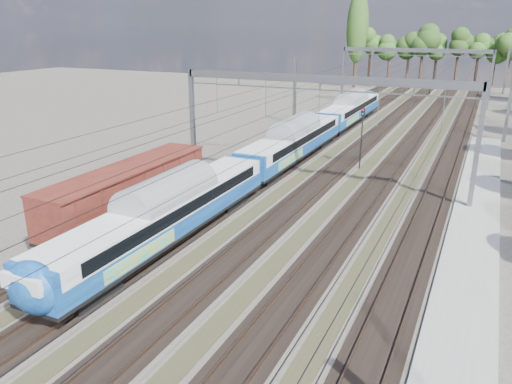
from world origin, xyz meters
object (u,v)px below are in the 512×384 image
at_px(emu_train, 293,137).
at_px(freight_boxcar, 129,190).
at_px(signal_near, 362,131).
at_px(signal_far, 486,96).
at_px(worker, 430,91).

relative_size(emu_train, freight_boxcar, 4.38).
relative_size(signal_near, signal_far, 1.05).
height_order(freight_boxcar, worker, freight_boxcar).
bearing_deg(signal_far, emu_train, -132.13).
bearing_deg(emu_train, signal_far, 63.56).
bearing_deg(signal_near, emu_train, 175.46).
height_order(freight_boxcar, signal_far, signal_far).
bearing_deg(worker, emu_train, 168.40).
xyz_separation_m(emu_train, worker, (5.96, 54.93, -1.67)).
bearing_deg(freight_boxcar, emu_train, 76.19).
height_order(emu_train, signal_far, signal_far).
distance_m(emu_train, freight_boxcar, 18.86).
bearing_deg(signal_far, freight_boxcar, -127.73).
relative_size(worker, signal_near, 0.31).
xyz_separation_m(signal_near, signal_far, (9.41, 30.62, -0.16)).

